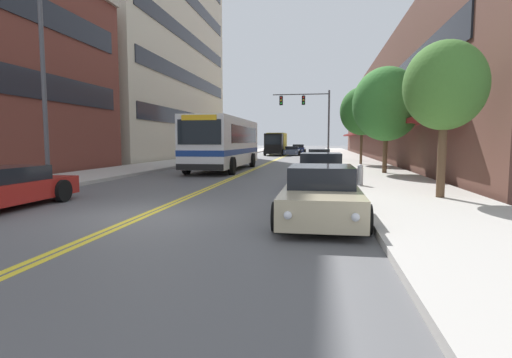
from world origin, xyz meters
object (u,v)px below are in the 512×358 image
car_red_parked_left_mid (0,189)px  car_navy_moving_lead (298,149)px  car_champagne_parked_right_far (319,157)px  city_bus (225,141)px  car_beige_parked_right_foreground (321,195)px  car_silver_parked_left_near (225,155)px  street_tree_right_near (445,86)px  street_lamp_left_near (52,54)px  box_truck (276,143)px  car_slate_blue_moving_second (292,151)px  fire_hydrant (360,175)px  street_tree_right_mid (386,104)px  street_tree_right_far (362,111)px  car_white_parked_left_far (237,153)px  traffic_signal_mast (310,111)px  car_charcoal_parked_right_mid (321,171)px

car_red_parked_left_mid → car_navy_moving_lead: 50.81m
car_champagne_parked_right_far → car_red_parked_left_mid: bearing=-110.8°
city_bus → car_navy_moving_lead: city_bus is taller
car_beige_parked_right_foreground → car_red_parked_left_mid: bearing=179.3°
car_navy_moving_lead → car_silver_parked_left_near: bearing=-102.5°
car_navy_moving_lead → street_tree_right_near: 47.87m
street_lamp_left_near → box_truck: bearing=85.3°
street_lamp_left_near → city_bus: bearing=76.1°
car_beige_parked_right_foreground → car_slate_blue_moving_second: car_beige_parked_right_foreground is taller
fire_hydrant → car_slate_blue_moving_second: bearing=98.1°
street_tree_right_mid → fire_hydrant: (-1.92, -6.53, -3.29)m
car_navy_moving_lead → street_tree_right_far: size_ratio=0.85×
car_white_parked_left_far → street_tree_right_far: street_tree_right_far is taller
car_navy_moving_lead → traffic_signal_mast: 19.64m
car_red_parked_left_mid → car_charcoal_parked_right_mid: size_ratio=1.07×
car_silver_parked_left_near → street_tree_right_far: bearing=-22.4°
car_navy_moving_lead → street_tree_right_far: bearing=-77.9°
car_navy_moving_lead → car_slate_blue_moving_second: car_navy_moving_lead is taller
car_beige_parked_right_foreground → car_charcoal_parked_right_mid: car_charcoal_parked_right_mid is taller
car_charcoal_parked_right_mid → fire_hydrant: car_charcoal_parked_right_mid is taller
car_navy_moving_lead → fire_hydrant: car_navy_moving_lead is taller
city_bus → car_silver_parked_left_near: size_ratio=2.64×
car_navy_moving_lead → box_truck: 6.84m
car_champagne_parked_right_far → street_tree_right_near: bearing=-79.2°
car_slate_blue_moving_second → fire_hydrant: size_ratio=5.31×
car_silver_parked_left_near → car_red_parked_left_mid: size_ratio=0.85×
city_bus → fire_hydrant: size_ratio=13.46×
city_bus → car_red_parked_left_mid: city_bus is taller
car_silver_parked_left_near → street_lamp_left_near: 23.17m
car_white_parked_left_far → traffic_signal_mast: traffic_signal_mast is taller
city_bus → car_white_parked_left_far: bearing=99.2°
car_charcoal_parked_right_mid → street_tree_right_far: 15.22m
car_silver_parked_left_near → street_tree_right_far: 13.14m
city_bus → car_red_parked_left_mid: 16.15m
car_champagne_parked_right_far → street_tree_right_far: street_tree_right_far is taller
car_champagne_parked_right_far → traffic_signal_mast: size_ratio=0.63×
car_silver_parked_left_near → car_beige_parked_right_foreground: car_beige_parked_right_foreground is taller
car_silver_parked_left_near → box_truck: box_truck is taller
city_bus → box_truck: (0.26, 28.39, -0.28)m
street_tree_right_far → box_truck: bearing=111.2°
car_charcoal_parked_right_mid → street_tree_right_near: street_tree_right_near is taller
car_silver_parked_left_near → traffic_signal_mast: (7.60, 5.46, 4.33)m
street_tree_right_far → fire_hydrant: 15.39m
street_lamp_left_near → traffic_signal_mast: bearing=73.7°
car_champagne_parked_right_far → car_navy_moving_lead: bearing=96.5°
car_champagne_parked_right_far → street_tree_right_near: size_ratio=0.93×
car_beige_parked_right_foreground → car_slate_blue_moving_second: size_ratio=1.06×
car_beige_parked_right_foreground → car_slate_blue_moving_second: bearing=94.9°
car_slate_blue_moving_second → street_tree_right_far: bearing=-72.9°
fire_hydrant → street_tree_right_mid: bearing=73.6°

